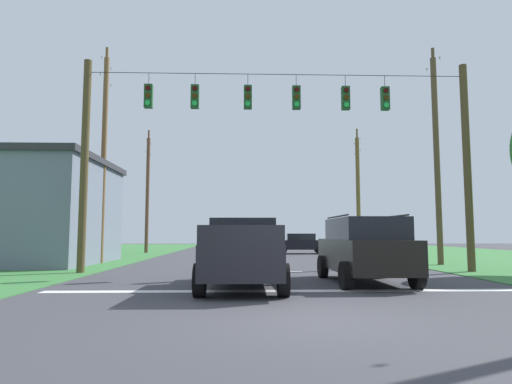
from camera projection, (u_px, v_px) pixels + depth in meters
name	position (u px, v px, depth m)	size (l,w,h in m)	color
ground_plane	(308.00, 319.00, 7.82)	(120.00, 120.00, 0.00)	#3D3D42
stop_bar_stripe	(286.00, 291.00, 11.65)	(12.75, 0.45, 0.01)	white
lane_dash_0	(271.00, 272.00, 17.62)	(0.15, 2.50, 0.01)	white
lane_dash_1	(263.00, 261.00, 24.21)	(0.15, 2.50, 0.01)	white
lane_dash_2	(259.00, 255.00, 30.72)	(0.15, 2.50, 0.01)	white
lane_dash_3	(255.00, 251.00, 37.67)	(0.15, 2.50, 0.01)	white
overhead_signal_span	(276.00, 149.00, 17.51)	(15.46, 0.31, 8.38)	#4C4124
pickup_truck	(243.00, 253.00, 12.54)	(2.36, 5.44, 1.95)	black
suv_black	(364.00, 248.00, 13.61)	(2.24, 4.82, 2.05)	black
distant_car_crossing_white	(362.00, 246.00, 25.44)	(2.10, 4.34, 1.52)	silver
distant_car_oncoming	(301.00, 243.00, 33.64)	(4.39, 2.20, 1.52)	black
utility_pole_mid_right	(437.00, 156.00, 21.68)	(0.28, 1.56, 10.80)	brown
utility_pole_far_right	(358.00, 192.00, 35.55)	(0.32, 1.92, 10.03)	brown
utility_pole_mid_left	(104.00, 152.00, 22.77)	(0.26, 1.81, 11.29)	brown
utility_pole_far_left	(148.00, 191.00, 35.00)	(0.28, 1.89, 9.78)	brown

